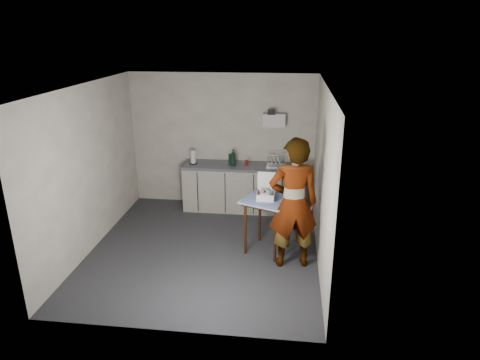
# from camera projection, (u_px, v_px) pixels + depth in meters

# --- Properties ---
(ground) EXTENTS (4.00, 4.00, 0.00)m
(ground) POSITION_uv_depth(u_px,v_px,m) (204.00, 249.00, 6.92)
(ground) COLOR #28282D
(ground) RESTS_ON ground
(wall_back) EXTENTS (3.60, 0.02, 2.60)m
(wall_back) POSITION_uv_depth(u_px,v_px,m) (222.00, 141.00, 8.35)
(wall_back) COLOR #B1A79A
(wall_back) RESTS_ON ground
(wall_right) EXTENTS (0.02, 4.00, 2.60)m
(wall_right) POSITION_uv_depth(u_px,v_px,m) (322.00, 178.00, 6.29)
(wall_right) COLOR #B1A79A
(wall_right) RESTS_ON ground
(wall_left) EXTENTS (0.02, 4.00, 2.60)m
(wall_left) POSITION_uv_depth(u_px,v_px,m) (90.00, 169.00, 6.68)
(wall_left) COLOR #B1A79A
(wall_left) RESTS_ON ground
(ceiling) EXTENTS (3.60, 4.00, 0.01)m
(ceiling) POSITION_uv_depth(u_px,v_px,m) (199.00, 87.00, 6.05)
(ceiling) COLOR silver
(ceiling) RESTS_ON wall_back
(kitchen_counter) EXTENTS (2.24, 0.62, 0.91)m
(kitchen_counter) POSITION_uv_depth(u_px,v_px,m) (241.00, 189.00, 8.32)
(kitchen_counter) COLOR black
(kitchen_counter) RESTS_ON ground
(wall_shelf) EXTENTS (0.42, 0.18, 0.37)m
(wall_shelf) POSITION_uv_depth(u_px,v_px,m) (274.00, 120.00, 8.02)
(wall_shelf) COLOR white
(wall_shelf) RESTS_ON ground
(side_table) EXTENTS (0.90, 0.90, 0.90)m
(side_table) POSITION_uv_depth(u_px,v_px,m) (268.00, 205.00, 6.63)
(side_table) COLOR #36170C
(side_table) RESTS_ON ground
(standing_man) EXTENTS (0.80, 0.60, 1.98)m
(standing_man) POSITION_uv_depth(u_px,v_px,m) (293.00, 204.00, 6.16)
(standing_man) COLOR #B2A593
(standing_man) RESTS_ON ground
(soap_bottle) EXTENTS (0.17, 0.17, 0.31)m
(soap_bottle) POSITION_uv_depth(u_px,v_px,m) (233.00, 157.00, 8.09)
(soap_bottle) COLOR black
(soap_bottle) RESTS_ON kitchen_counter
(soda_can) EXTENTS (0.06, 0.06, 0.11)m
(soda_can) POSITION_uv_depth(u_px,v_px,m) (247.00, 163.00, 8.12)
(soda_can) COLOR red
(soda_can) RESTS_ON kitchen_counter
(dark_bottle) EXTENTS (0.06, 0.06, 0.21)m
(dark_bottle) POSITION_uv_depth(u_px,v_px,m) (230.00, 159.00, 8.15)
(dark_bottle) COLOR black
(dark_bottle) RESTS_ON kitchen_counter
(paper_towel) EXTENTS (0.15, 0.15, 0.27)m
(paper_towel) POSITION_uv_depth(u_px,v_px,m) (193.00, 157.00, 8.20)
(paper_towel) COLOR black
(paper_towel) RESTS_ON kitchen_counter
(dish_rack) EXTENTS (0.35, 0.27, 0.25)m
(dish_rack) POSITION_uv_depth(u_px,v_px,m) (276.00, 163.00, 8.09)
(dish_rack) COLOR silver
(dish_rack) RESTS_ON kitchen_counter
(bakery_box) EXTENTS (0.28, 0.29, 0.39)m
(bakery_box) POSITION_uv_depth(u_px,v_px,m) (266.00, 193.00, 6.56)
(bakery_box) COLOR white
(bakery_box) RESTS_ON side_table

